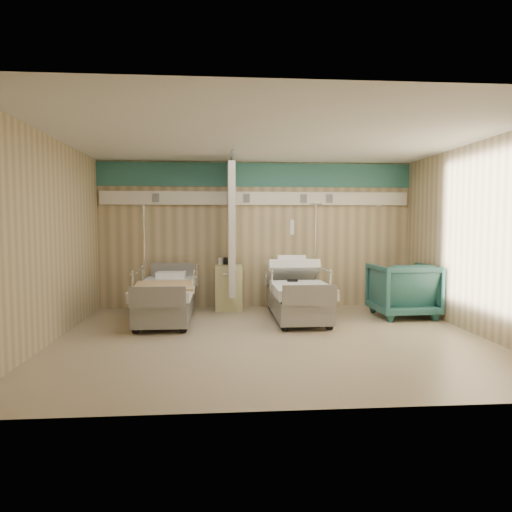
{
  "coord_description": "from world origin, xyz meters",
  "views": [
    {
      "loc": [
        -0.7,
        -6.3,
        1.61
      ],
      "look_at": [
        -0.16,
        0.6,
        1.12
      ],
      "focal_mm": 32.0,
      "sensor_mm": 36.0,
      "label": 1
    }
  ],
  "objects_px": {
    "bed_right": "(297,300)",
    "iv_stand_left": "(145,290)",
    "visitor_armchair": "(403,290)",
    "iv_stand_right": "(315,287)",
    "bed_left": "(166,302)",
    "bedside_cabinet": "(229,287)"
  },
  "relations": [
    {
      "from": "bed_right",
      "to": "iv_stand_left",
      "type": "xyz_separation_m",
      "value": [
        -2.68,
        0.79,
        0.09
      ]
    },
    {
      "from": "bed_right",
      "to": "visitor_armchair",
      "type": "bearing_deg",
      "value": 0.8
    },
    {
      "from": "iv_stand_left",
      "to": "iv_stand_right",
      "type": "bearing_deg",
      "value": 2.69
    },
    {
      "from": "bed_left",
      "to": "iv_stand_right",
      "type": "height_order",
      "value": "iv_stand_right"
    },
    {
      "from": "bed_right",
      "to": "visitor_armchair",
      "type": "distance_m",
      "value": 1.86
    },
    {
      "from": "bed_left",
      "to": "iv_stand_right",
      "type": "relative_size",
      "value": 1.08
    },
    {
      "from": "bed_left",
      "to": "visitor_armchair",
      "type": "bearing_deg",
      "value": 0.37
    },
    {
      "from": "bed_left",
      "to": "bed_right",
      "type": "bearing_deg",
      "value": 0.0
    },
    {
      "from": "bed_right",
      "to": "iv_stand_right",
      "type": "xyz_separation_m",
      "value": [
        0.5,
        0.94,
        0.09
      ]
    },
    {
      "from": "bed_left",
      "to": "iv_stand_right",
      "type": "distance_m",
      "value": 2.86
    },
    {
      "from": "iv_stand_right",
      "to": "bedside_cabinet",
      "type": "bearing_deg",
      "value": -178.51
    },
    {
      "from": "bed_right",
      "to": "bed_left",
      "type": "xyz_separation_m",
      "value": [
        -2.2,
        0.0,
        0.0
      ]
    },
    {
      "from": "bedside_cabinet",
      "to": "iv_stand_left",
      "type": "bearing_deg",
      "value": -176.03
    },
    {
      "from": "iv_stand_right",
      "to": "iv_stand_left",
      "type": "bearing_deg",
      "value": -177.31
    },
    {
      "from": "iv_stand_left",
      "to": "visitor_armchair",
      "type": "bearing_deg",
      "value": -9.62
    },
    {
      "from": "visitor_armchair",
      "to": "iv_stand_left",
      "type": "bearing_deg",
      "value": -11.21
    },
    {
      "from": "visitor_armchair",
      "to": "iv_stand_right",
      "type": "distance_m",
      "value": 1.63
    },
    {
      "from": "bedside_cabinet",
      "to": "iv_stand_left",
      "type": "height_order",
      "value": "iv_stand_left"
    },
    {
      "from": "visitor_armchair",
      "to": "iv_stand_right",
      "type": "bearing_deg",
      "value": -35.78
    },
    {
      "from": "bed_left",
      "to": "bedside_cabinet",
      "type": "distance_m",
      "value": 1.39
    },
    {
      "from": "bed_right",
      "to": "visitor_armchair",
      "type": "xyz_separation_m",
      "value": [
        1.85,
        0.03,
        0.15
      ]
    },
    {
      "from": "bed_left",
      "to": "visitor_armchair",
      "type": "height_order",
      "value": "visitor_armchair"
    }
  ]
}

